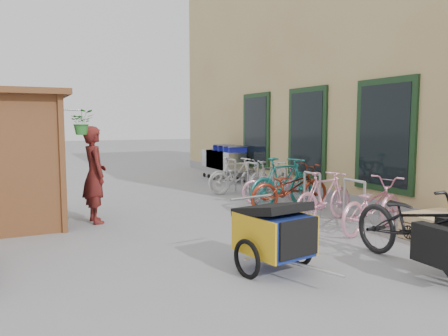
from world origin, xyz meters
name	(u,v)px	position (x,y,z in m)	size (l,w,h in m)	color
ground	(237,244)	(0.00, 0.00, 0.00)	(80.00, 80.00, 0.00)	gray
building	(360,67)	(6.49, 4.50, 3.49)	(6.07, 13.00, 7.00)	tan
bike_rack	(279,182)	(2.30, 2.40, 0.52)	(0.05, 5.35, 0.86)	#A5A8AD
shopping_carts	(223,159)	(3.00, 6.81, 0.66)	(0.64, 2.14, 1.14)	silver
child_trailer	(274,231)	(-0.14, -1.29, 0.51)	(0.98, 1.58, 0.91)	navy
cargo_bike	(419,227)	(1.55, -2.00, 0.54)	(0.79, 2.10, 1.09)	black
person_kiosk	(94,175)	(-1.71, 2.40, 0.89)	(0.65, 0.43, 1.78)	maroon
bike_0	(372,205)	(2.39, -0.34, 0.46)	(0.61, 1.75, 0.92)	#F7A0BE
bike_1	(324,197)	(2.13, 0.60, 0.48)	(0.45, 1.59, 0.96)	#F7A0BE
bike_2	(290,188)	(2.11, 1.69, 0.49)	(0.66, 1.88, 0.99)	maroon
bike_3	(283,182)	(2.19, 2.07, 0.55)	(0.52, 1.85, 1.11)	#1D7471
bike_4	(275,184)	(2.38, 2.71, 0.42)	(0.56, 1.61, 0.84)	#F7A0BE
bike_5	(270,180)	(2.49, 3.11, 0.47)	(0.44, 1.56, 0.94)	silver
bike_6	(240,177)	(2.23, 4.17, 0.44)	(0.58, 1.66, 0.87)	silver
bike_7	(235,175)	(2.16, 4.30, 0.48)	(0.45, 1.59, 0.95)	silver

